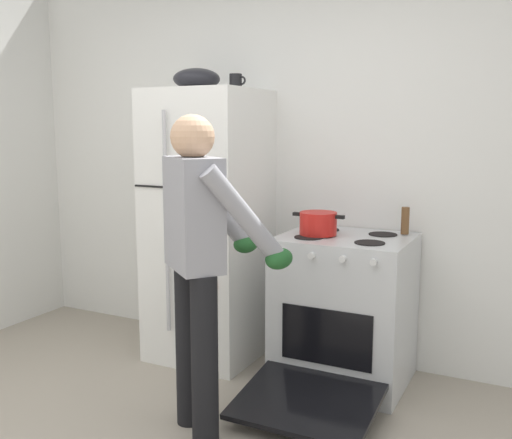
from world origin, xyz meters
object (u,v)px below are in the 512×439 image
(refrigerator, at_px, (209,226))
(mixing_bowl, at_px, (197,79))
(pepper_mill, at_px, (405,221))
(person_cook, at_px, (201,250))
(red_pot, at_px, (318,223))
(coffee_mug, at_px, (236,81))
(stove_range, at_px, (344,311))

(refrigerator, relative_size, mixing_bowl, 5.86)
(pepper_mill, bearing_deg, person_cook, -122.96)
(red_pot, relative_size, mixing_bowl, 1.06)
(coffee_mug, bearing_deg, pepper_mill, 7.99)
(coffee_mug, distance_m, pepper_mill, 1.37)
(coffee_mug, height_order, pepper_mill, coffee_mug)
(refrigerator, bearing_deg, coffee_mug, 15.40)
(coffee_mug, bearing_deg, red_pot, -9.33)
(person_cook, xyz_separation_m, mixing_bowl, (-0.60, 0.93, 0.89))
(red_pot, xyz_separation_m, mixing_bowl, (-0.87, 0.05, 0.87))
(stove_range, height_order, coffee_mug, coffee_mug)
(red_pot, bearing_deg, refrigerator, 176.41)
(stove_range, height_order, person_cook, person_cook)
(stove_range, height_order, red_pot, red_pot)
(stove_range, xyz_separation_m, pepper_mill, (0.30, 0.22, 0.54))
(refrigerator, distance_m, pepper_mill, 1.27)
(refrigerator, bearing_deg, mixing_bowl, 179.78)
(person_cook, relative_size, coffee_mug, 14.28)
(red_pot, height_order, pepper_mill, pepper_mill)
(stove_range, xyz_separation_m, red_pot, (-0.16, -0.03, 0.53))
(red_pot, bearing_deg, person_cook, -107.22)
(red_pot, bearing_deg, mixing_bowl, 176.71)
(person_cook, bearing_deg, pepper_mill, 57.04)
(red_pot, xyz_separation_m, coffee_mug, (-0.61, 0.10, 0.85))
(mixing_bowl, bearing_deg, coffee_mug, 10.78)
(red_pot, relative_size, coffee_mug, 2.87)
(refrigerator, xyz_separation_m, person_cook, (0.52, -0.93, 0.06))
(pepper_mill, bearing_deg, mixing_bowl, -171.45)
(red_pot, distance_m, coffee_mug, 1.05)
(mixing_bowl, bearing_deg, red_pot, -3.29)
(pepper_mill, bearing_deg, refrigerator, -170.90)
(mixing_bowl, bearing_deg, person_cook, -57.26)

